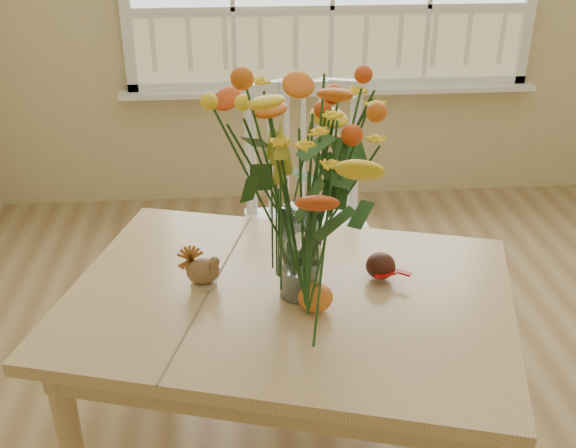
{
  "coord_description": "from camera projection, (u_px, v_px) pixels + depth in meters",
  "views": [
    {
      "loc": [
        -0.56,
        -1.62,
        1.79
      ],
      "look_at": [
        -0.42,
        0.07,
        0.91
      ],
      "focal_mm": 42.0,
      "sensor_mm": 36.0,
      "label": 1
    }
  ],
  "objects": [
    {
      "name": "dining_table",
      "position": [
        289.0,
        319.0,
        2.03
      ],
      "size": [
        1.5,
        1.25,
        0.69
      ],
      "rotation": [
        0.0,
        0.0,
        -0.28
      ],
      "color": "tan",
      "rests_on": "floor"
    },
    {
      "name": "windsor_chair",
      "position": [
        306.0,
        208.0,
        2.75
      ],
      "size": [
        0.51,
        0.49,
        1.06
      ],
      "rotation": [
        0.0,
        0.0,
        0.05
      ],
      "color": "white",
      "rests_on": "floor"
    },
    {
      "name": "flower_vase",
      "position": [
        301.0,
        165.0,
        1.8
      ],
      "size": [
        0.57,
        0.57,
        0.68
      ],
      "color": "white",
      "rests_on": "dining_table"
    },
    {
      "name": "pumpkin",
      "position": [
        315.0,
        299.0,
        1.89
      ],
      "size": [
        0.1,
        0.1,
        0.08
      ],
      "primitive_type": "ellipsoid",
      "color": "#D75F19",
      "rests_on": "dining_table"
    },
    {
      "name": "turkey_figurine",
      "position": [
        203.0,
        271.0,
        2.0
      ],
      "size": [
        0.11,
        0.08,
        0.12
      ],
      "rotation": [
        0.0,
        0.0,
        0.1
      ],
      "color": "#CCB78C",
      "rests_on": "dining_table"
    },
    {
      "name": "dark_gourd",
      "position": [
        380.0,
        267.0,
        2.04
      ],
      "size": [
        0.13,
        0.09,
        0.08
      ],
      "color": "#38160F",
      "rests_on": "dining_table"
    }
  ]
}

